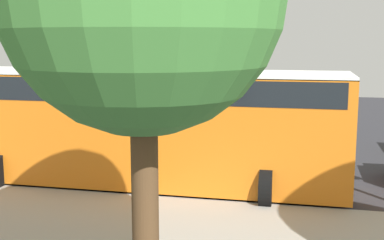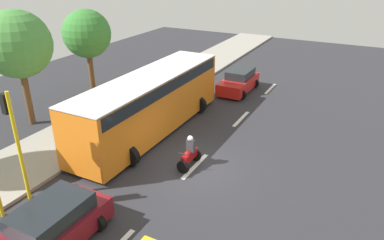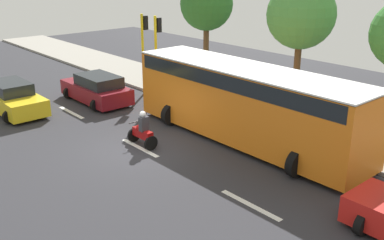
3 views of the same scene
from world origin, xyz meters
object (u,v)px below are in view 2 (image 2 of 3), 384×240
Objects in this scene: car_maroon at (47,231)px; street_tree_north at (17,45)px; pedestrian_near_signal at (174,79)px; traffic_light_midblock at (14,131)px; street_tree_center at (87,34)px; motorcycle at (190,154)px; city_bus at (150,100)px; car_red at (239,82)px.

street_tree_north is at bearing -38.03° from car_maroon.
pedestrian_near_signal is 13.22m from traffic_light_midblock.
traffic_light_midblock is 0.78× the size of street_tree_center.
street_tree_north is (4.76, 8.00, 3.48)m from pedestrian_near_signal.
traffic_light_midblock is at bearing 93.55° from pedestrian_near_signal.
car_maroon is 2.95× the size of motorcycle.
street_tree_north is at bearing 19.20° from city_bus.
street_tree_north reaches higher than car_maroon.
motorcycle is 0.27× the size of street_tree_center.
city_bus is 7.19× the size of motorcycle.
street_tree_center is 5.47m from street_tree_north.
car_red is (-0.03, -17.25, -0.00)m from car_maroon.
traffic_light_midblock reaches higher than city_bus.
car_red is at bearing -149.53° from street_tree_center.
pedestrian_near_signal is at bearing -75.70° from car_maroon.
car_maroon is 0.71× the size of street_tree_north.
street_tree_north reaches higher than motorcycle.
motorcycle reaches higher than car_red.
pedestrian_near_signal is 6.40m from street_tree_center.
motorcycle is at bearing -132.40° from traffic_light_midblock.
street_tree_north is (10.20, 0.01, 3.90)m from motorcycle.
car_maroon is 15.30m from street_tree_center.
car_maroon and car_red have the same top height.
car_maroon is at bearing 75.66° from motorcycle.
street_tree_center is (10.44, -5.44, 3.49)m from motorcycle.
street_tree_north is (-0.24, 5.45, 0.42)m from street_tree_center.
traffic_light_midblock is at bearing 47.60° from motorcycle.
motorcycle reaches higher than car_maroon.
street_tree_north reaches higher than traffic_light_midblock.
pedestrian_near_signal is at bearing 34.64° from car_red.
motorcycle is 12.27m from street_tree_center.
traffic_light_midblock reaches higher than car_maroon.
street_tree_center is at bearing -24.49° from city_bus.
traffic_light_midblock reaches higher than pedestrian_near_signal.
traffic_light_midblock is at bearing 137.79° from street_tree_north.
motorcycle is at bearing -179.97° from street_tree_north.
pedestrian_near_signal reaches higher than motorcycle.
street_tree_center is (8.76, 5.16, 3.42)m from car_red.
motorcycle is 7.23m from traffic_light_midblock.
street_tree_north is at bearing 59.23° from pedestrian_near_signal.
car_red is at bearing -102.81° from city_bus.
city_bus is 1.73× the size of street_tree_north.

